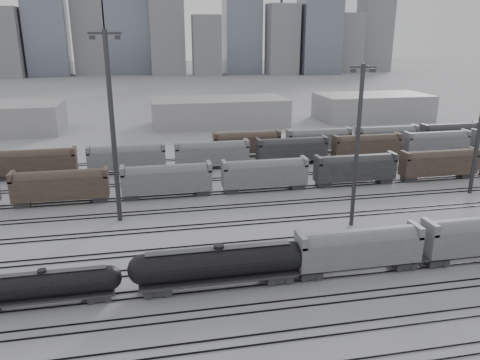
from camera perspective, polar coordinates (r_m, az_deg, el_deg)
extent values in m
plane|color=#ABABB0|center=(52.80, 3.21, -12.82)|extent=(900.00, 900.00, 0.00)
cube|color=black|center=(44.97, 6.51, -18.80)|extent=(220.00, 0.07, 0.16)
cube|color=black|center=(46.07, 5.94, -17.78)|extent=(220.00, 0.07, 0.16)
cube|color=black|center=(48.89, 4.66, -15.45)|extent=(220.00, 0.07, 0.16)
cube|color=black|center=(50.05, 4.19, -14.58)|extent=(220.00, 0.07, 0.16)
cube|color=black|center=(53.00, 3.14, -12.59)|extent=(220.00, 0.07, 0.16)
cube|color=black|center=(54.20, 2.75, -11.85)|extent=(220.00, 0.07, 0.16)
cube|color=black|center=(57.24, 1.86, -10.15)|extent=(220.00, 0.07, 0.16)
cube|color=black|center=(58.48, 1.54, -9.51)|extent=(220.00, 0.07, 0.16)
cube|color=black|center=(61.60, 0.78, -8.04)|extent=(220.00, 0.07, 0.16)
cube|color=black|center=(62.87, 0.50, -7.49)|extent=(220.00, 0.07, 0.16)
cube|color=black|center=(67.85, -0.48, -5.55)|extent=(220.00, 0.07, 0.16)
cube|color=black|center=(69.15, -0.71, -5.09)|extent=(220.00, 0.07, 0.16)
cube|color=black|center=(74.24, -1.52, -3.48)|extent=(220.00, 0.07, 0.16)
cube|color=black|center=(75.56, -1.71, -3.10)|extent=(220.00, 0.07, 0.16)
cube|color=black|center=(80.73, -2.39, -1.74)|extent=(220.00, 0.07, 0.16)
cube|color=black|center=(82.07, -2.55, -1.41)|extent=(220.00, 0.07, 0.16)
cube|color=black|center=(88.24, -3.22, -0.06)|extent=(220.00, 0.07, 0.16)
cube|color=black|center=(89.60, -3.36, 0.21)|extent=(220.00, 0.07, 0.16)
cube|color=black|center=(95.83, -3.92, 1.35)|extent=(220.00, 0.07, 0.16)
cube|color=black|center=(97.20, -4.04, 1.58)|extent=(220.00, 0.07, 0.16)
cube|color=black|center=(103.48, -4.52, 2.55)|extent=(220.00, 0.07, 0.16)
cube|color=black|center=(104.86, -4.62, 2.75)|extent=(220.00, 0.07, 0.16)
cube|color=#232326|center=(52.37, -16.71, -13.26)|extent=(2.31, 1.87, 0.62)
cube|color=#232326|center=(53.01, -22.64, -12.98)|extent=(13.78, 2.40, 0.22)
cylinder|color=black|center=(52.33, -22.82, -11.63)|extent=(12.89, 2.58, 2.58)
sphere|color=black|center=(51.35, -15.63, -11.42)|extent=(2.58, 2.58, 2.58)
cylinder|color=black|center=(51.69, -23.01, -10.24)|extent=(0.89, 0.89, 0.44)
cube|color=#232326|center=(51.73, -23.00, -10.33)|extent=(12.45, 0.80, 0.05)
cube|color=#232326|center=(51.99, -10.02, -12.82)|extent=(2.90, 2.34, 0.78)
cube|color=#232326|center=(53.72, 4.66, -11.53)|extent=(2.90, 2.34, 0.78)
cube|color=#232326|center=(52.16, -2.55, -11.73)|extent=(17.27, 3.01, 0.28)
cylinder|color=black|center=(51.32, -2.58, -9.99)|extent=(16.15, 3.23, 3.23)
sphere|color=black|center=(50.87, -11.76, -10.64)|extent=(3.23, 3.23, 3.23)
sphere|color=black|center=(53.01, 6.19, -9.14)|extent=(3.23, 3.23, 3.23)
cylinder|color=black|center=(50.52, -2.61, -8.20)|extent=(1.11, 1.11, 0.56)
cube|color=#232326|center=(50.57, -2.60, -8.31)|extent=(15.60, 1.00, 0.07)
cube|color=#232326|center=(54.81, 8.44, -11.14)|extent=(2.53, 2.04, 0.68)
cube|color=#232326|center=(59.51, 19.23, -9.57)|extent=(2.53, 2.04, 0.68)
cube|color=slate|center=(55.90, 14.24, -8.29)|extent=(14.58, 2.92, 3.11)
cylinder|color=slate|center=(55.42, 14.33, -7.20)|extent=(13.22, 2.82, 2.82)
cube|color=slate|center=(52.56, 7.44, -7.24)|extent=(0.68, 2.92, 1.36)
cube|color=slate|center=(58.38, 20.63, -5.69)|extent=(0.68, 2.92, 1.36)
cone|color=#232326|center=(56.73, 14.10, -10.02)|extent=(2.33, 2.33, 0.87)
cube|color=#232326|center=(61.66, 22.64, -8.98)|extent=(2.61, 2.11, 0.70)
cube|color=slate|center=(59.28, 22.16, -5.35)|extent=(0.70, 3.02, 1.41)
cone|color=#232326|center=(64.93, 27.15, -7.86)|extent=(2.41, 2.41, 0.90)
cylinder|color=#323235|center=(68.30, -15.25, 5.85)|extent=(0.70, 0.70, 27.16)
cube|color=#323235|center=(67.05, -16.17, 16.82)|extent=(4.35, 0.33, 0.33)
cube|color=#323235|center=(67.18, -17.57, 16.24)|extent=(0.76, 0.54, 0.54)
cube|color=#323235|center=(66.96, -14.68, 16.47)|extent=(0.76, 0.54, 0.54)
cylinder|color=#323235|center=(66.64, 14.07, 3.76)|extent=(0.58, 0.58, 22.84)
cube|color=#323235|center=(65.03, 14.80, 13.18)|extent=(3.65, 0.27, 0.27)
cube|color=#323235|center=(64.47, 13.64, 12.83)|extent=(0.64, 0.46, 0.46)
cube|color=#323235|center=(65.67, 15.87, 12.74)|extent=(0.64, 0.46, 0.46)
cube|color=brown|center=(80.90, -20.99, -0.85)|extent=(15.00, 3.00, 5.60)
cube|color=slate|center=(79.72, -8.89, -0.13)|extent=(15.00, 3.00, 5.60)
cube|color=slate|center=(82.12, 3.03, 0.58)|extent=(15.00, 3.00, 5.60)
cube|color=#232326|center=(87.81, 13.84, 1.21)|extent=(15.00, 3.00, 5.60)
cube|color=brown|center=(96.20, 23.05, 1.71)|extent=(15.00, 3.00, 5.60)
cube|color=brown|center=(97.37, -23.65, 1.82)|extent=(15.00, 3.00, 5.60)
cube|color=slate|center=(95.15, -13.61, 2.47)|extent=(15.00, 3.00, 5.60)
cube|color=slate|center=(95.93, -3.42, 3.06)|extent=(15.00, 3.00, 5.60)
cube|color=#232326|center=(99.66, 6.31, 3.53)|extent=(15.00, 3.00, 5.60)
cube|color=brown|center=(106.01, 15.13, 3.87)|extent=(15.00, 3.00, 5.60)
cube|color=slate|center=(114.55, 22.79, 4.09)|extent=(15.00, 3.00, 5.60)
cube|color=brown|center=(105.13, 0.82, 4.37)|extent=(15.00, 3.00, 5.60)
cube|color=slate|center=(109.94, 9.54, 4.71)|extent=(15.00, 3.00, 5.60)
cube|color=slate|center=(117.04, 17.37, 4.92)|extent=(15.00, 3.00, 5.60)
cube|color=#232326|center=(126.05, 24.20, 5.03)|extent=(15.00, 3.00, 5.60)
cube|color=#98989B|center=(142.55, -2.55, 8.31)|extent=(40.00, 18.00, 8.00)
cube|color=#98989B|center=(158.15, 15.85, 8.58)|extent=(35.00, 18.00, 8.00)
cube|color=gray|center=(334.56, -26.84, 14.70)|extent=(22.00, 17.60, 42.00)
cube|color=slate|center=(329.47, -22.91, 18.49)|extent=(25.00, 20.00, 80.00)
cube|color=gray|center=(325.73, -18.09, 16.18)|extent=(20.00, 16.00, 48.00)
cube|color=gray|center=(324.49, -8.96, 17.85)|extent=(22.00, 17.60, 60.00)
cube|color=gray|center=(326.82, -4.31, 16.07)|extent=(18.00, 14.40, 38.00)
cube|color=slate|center=(331.01, 0.16, 19.08)|extent=(24.00, 19.20, 72.00)
cube|color=gray|center=(336.84, 4.51, 16.70)|extent=(20.00, 16.00, 45.00)
cube|color=slate|center=(344.92, 8.86, 20.15)|extent=(26.00, 20.80, 88.00)
cube|color=gray|center=(353.81, 12.63, 15.98)|extent=(18.00, 14.40, 40.00)
cube|color=gray|center=(364.50, 16.45, 16.68)|extent=(22.00, 17.60, 52.00)
cylinder|color=#323235|center=(364.36, 5.09, 21.07)|extent=(1.80, 1.80, 100.00)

